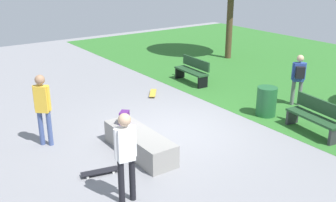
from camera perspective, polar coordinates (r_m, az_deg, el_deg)
The scene contains 11 objects.
ground_plane at distance 10.62m, azimuth 0.64°, elevation -4.42°, with size 28.00×28.00×0.00m, color gray.
concrete_ledge at distance 9.40m, azimuth -4.16°, elevation -6.06°, with size 2.24×0.70×0.54m, color gray.
backpack_on_ledge at distance 9.75m, azimuth -6.33°, elevation -2.40°, with size 0.28×0.20×0.32m, color #4C1E66.
skater_performing_trick at distance 9.95m, azimuth -17.70°, elevation -0.47°, with size 0.37×0.37×1.81m.
skater_watching at distance 7.30m, azimuth -6.15°, elevation -7.20°, with size 0.25×0.42×1.80m.
skateboard_by_ledge at distance 8.72m, azimuth -9.85°, elevation -10.04°, with size 0.37×0.82×0.08m.
skateboard_spare at distance 13.44m, azimuth -2.20°, elevation 1.17°, with size 0.76×0.64×0.08m.
park_bench_center_lawn at distance 14.70m, azimuth 3.57°, elevation 4.49°, with size 1.62×0.56×0.91m.
park_bench_near_lamppost at distance 11.06m, azimuth 20.59°, elevation -2.05°, with size 1.65×0.69×0.91m.
trash_bin at distance 11.91m, azimuth 14.07°, elevation -0.06°, with size 0.58×0.58×0.87m, color #1E592D.
pedestrian_with_backpack at distance 12.86m, azimuth 18.38°, elevation 3.49°, with size 0.45×0.44×1.62m.
Camera 1 is at (7.82, -5.71, 4.37)m, focal length 42.10 mm.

